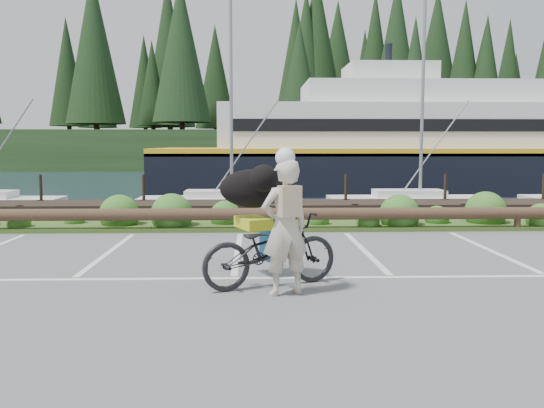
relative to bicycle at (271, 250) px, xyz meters
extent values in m
plane|color=#565658|center=(-0.58, 0.93, -0.58)|extent=(72.00, 72.00, 0.00)
plane|color=#172637|center=(-0.58, 48.93, -1.78)|extent=(160.00, 160.00, 0.00)
cube|color=#3D5B21|center=(-0.58, 6.23, -0.53)|extent=(34.00, 1.60, 0.10)
imported|color=black|center=(0.00, 0.00, 0.00)|extent=(2.32, 1.54, 1.15)
imported|color=beige|center=(0.19, -0.47, 0.41)|extent=(0.85, 0.71, 1.97)
ellipsoid|color=black|center=(-0.27, 0.65, 0.89)|extent=(0.90, 1.20, 0.63)
camera|label=1|loc=(-0.26, -8.68, 1.61)|focal=38.00mm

